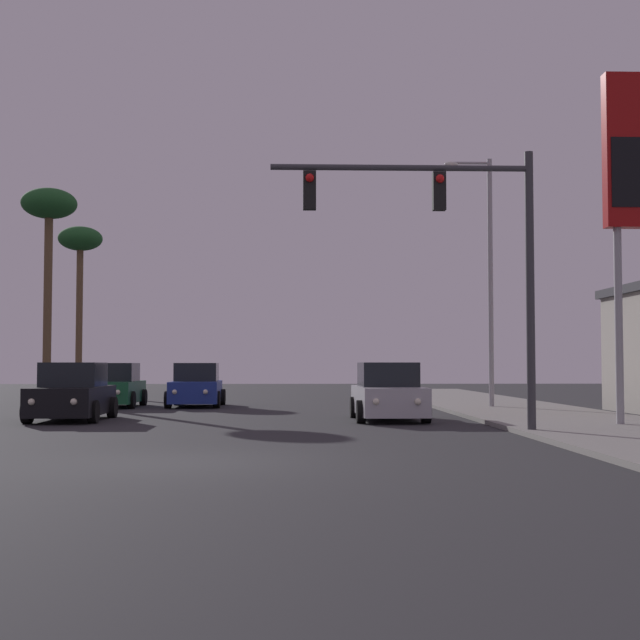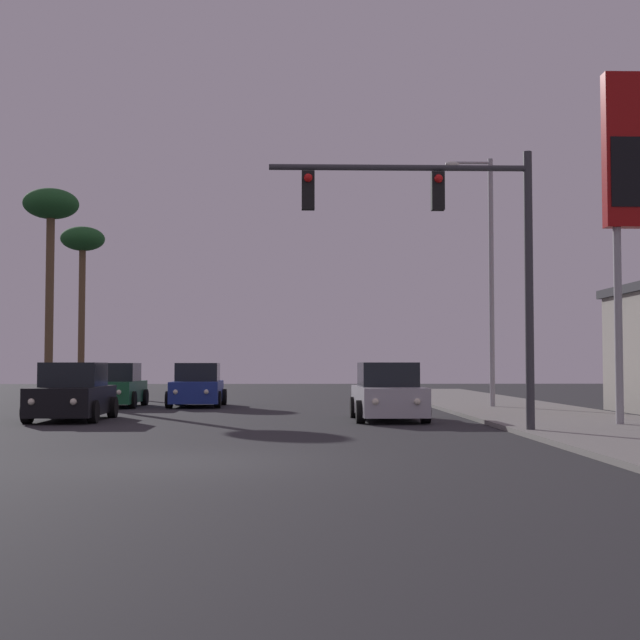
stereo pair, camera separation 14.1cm
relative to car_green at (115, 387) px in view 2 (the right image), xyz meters
The scene contains 10 objects.
ground_plane 20.10m from the car_green, 75.49° to the right, with size 120.00×120.00×0.00m, color #28282B.
sidewalk_right 17.34m from the car_green, 33.01° to the right, with size 5.00×60.00×0.12m.
car_green is the anchor object (origin of this frame).
car_silver 12.79m from the car_green, 41.38° to the right, with size 2.04×4.33×1.68m.
car_blue 3.12m from the car_green, ahead, with size 2.04×4.34×1.68m.
car_black 8.23m from the car_green, 87.05° to the right, with size 2.04×4.33×1.68m.
traffic_light_mast 17.88m from the car_green, 52.37° to the right, with size 6.16×0.36×6.50m.
street_lamp 14.73m from the car_green, ahead, with size 1.74×0.24×9.00m.
palm_tree_mid 9.44m from the car_green, 129.94° to the left, with size 2.40×2.40×9.31m.
palm_tree_far 16.95m from the car_green, 108.32° to the left, with size 2.40×2.40×9.19m.
Camera 2 is at (1.90, -14.91, 1.62)m, focal length 50.00 mm.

